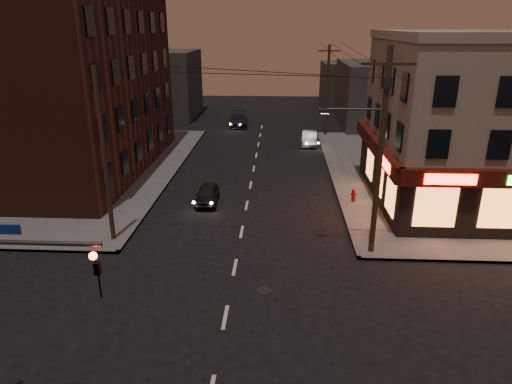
# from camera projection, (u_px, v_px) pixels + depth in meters

# --- Properties ---
(ground) EXTENTS (120.00, 120.00, 0.00)m
(ground) POSITION_uv_depth(u_px,v_px,m) (225.00, 317.00, 18.19)
(ground) COLOR black
(ground) RESTS_ON ground
(sidewalk_ne) EXTENTS (24.00, 28.00, 0.15)m
(sidewalk_ne) POSITION_uv_depth(u_px,v_px,m) (486.00, 175.00, 35.09)
(sidewalk_ne) COLOR #514F4C
(sidewalk_ne) RESTS_ON ground
(sidewalk_nw) EXTENTS (24.00, 28.00, 0.15)m
(sidewalk_nw) POSITION_uv_depth(u_px,v_px,m) (31.00, 168.00, 36.85)
(sidewalk_nw) COLOR #514F4C
(sidewalk_nw) RESTS_ON ground
(pizza_building) EXTENTS (15.85, 12.85, 10.50)m
(pizza_building) POSITION_uv_depth(u_px,v_px,m) (505.00, 122.00, 28.15)
(pizza_building) COLOR tan
(pizza_building) RESTS_ON sidewalk_ne
(brick_apartment) EXTENTS (12.00, 20.00, 13.00)m
(brick_apartment) POSITION_uv_depth(u_px,v_px,m) (61.00, 86.00, 34.41)
(brick_apartment) COLOR #421D15
(brick_apartment) RESTS_ON sidewalk_nw
(bg_building_ne_a) EXTENTS (10.00, 12.00, 7.00)m
(bg_building_ne_a) POSITION_uv_depth(u_px,v_px,m) (385.00, 94.00, 51.91)
(bg_building_ne_a) COLOR #3F3D3A
(bg_building_ne_a) RESTS_ON ground
(bg_building_nw) EXTENTS (9.00, 10.00, 8.00)m
(bg_building_nw) POSITION_uv_depth(u_px,v_px,m) (160.00, 84.00, 56.81)
(bg_building_nw) COLOR #3F3D3A
(bg_building_nw) RESTS_ON ground
(bg_building_ne_b) EXTENTS (8.00, 8.00, 6.00)m
(bg_building_ne_b) POSITION_uv_depth(u_px,v_px,m) (350.00, 84.00, 65.30)
(bg_building_ne_b) COLOR #3F3D3A
(bg_building_ne_b) RESTS_ON ground
(utility_pole_main) EXTENTS (4.20, 0.44, 10.00)m
(utility_pole_main) POSITION_uv_depth(u_px,v_px,m) (379.00, 143.00, 21.31)
(utility_pole_main) COLOR #382619
(utility_pole_main) RESTS_ON sidewalk_ne
(utility_pole_far) EXTENTS (0.26, 0.26, 9.00)m
(utility_pole_far) POSITION_uv_depth(u_px,v_px,m) (327.00, 91.00, 46.24)
(utility_pole_far) COLOR #382619
(utility_pole_far) RESTS_ON sidewalk_ne
(utility_pole_west) EXTENTS (0.24, 0.24, 9.00)m
(utility_pole_west) POSITION_uv_depth(u_px,v_px,m) (104.00, 158.00, 23.01)
(utility_pole_west) COLOR #382619
(utility_pole_west) RESTS_ON sidewalk_nw
(sedan_near) EXTENTS (1.48, 3.46, 1.16)m
(sedan_near) POSITION_uv_depth(u_px,v_px,m) (207.00, 194.00, 29.69)
(sedan_near) COLOR black
(sedan_near) RESTS_ON ground
(sedan_mid) EXTENTS (1.71, 4.11, 1.32)m
(sedan_mid) POSITION_uv_depth(u_px,v_px,m) (310.00, 138.00, 44.13)
(sedan_mid) COLOR gray
(sedan_mid) RESTS_ON ground
(sedan_far) EXTENTS (2.33, 5.01, 1.42)m
(sedan_far) POSITION_uv_depth(u_px,v_px,m) (239.00, 120.00, 52.38)
(sedan_far) COLOR black
(sedan_far) RESTS_ON ground
(fire_hydrant) EXTENTS (0.39, 0.39, 0.85)m
(fire_hydrant) POSITION_uv_depth(u_px,v_px,m) (353.00, 195.00, 29.57)
(fire_hydrant) COLOR maroon
(fire_hydrant) RESTS_ON sidewalk_ne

